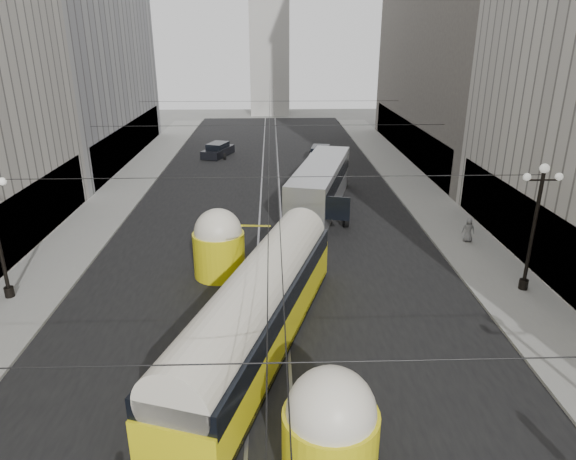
{
  "coord_description": "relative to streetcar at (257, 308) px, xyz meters",
  "views": [
    {
      "loc": [
        0.14,
        -4.46,
        12.03
      ],
      "look_at": [
        0.8,
        15.95,
        4.21
      ],
      "focal_mm": 32.0,
      "sensor_mm": 36.0,
      "label": 1
    }
  ],
  "objects": [
    {
      "name": "distant_tower",
      "position": [
        0.5,
        66.44,
        13.14
      ],
      "size": [
        6.0,
        6.0,
        31.36
      ],
      "color": "#B2AFA8",
      "rests_on": "ground"
    },
    {
      "name": "sidewalk_right",
      "position": [
        12.5,
        22.44,
        -1.75
      ],
      "size": [
        4.0,
        72.0,
        0.15
      ],
      "primitive_type": "cube",
      "color": "gray",
      "rests_on": "ground"
    },
    {
      "name": "lamppost_right_mid",
      "position": [
        13.1,
        4.44,
        1.92
      ],
      "size": [
        1.86,
        0.44,
        6.37
      ],
      "color": "black",
      "rests_on": "sidewalk_right"
    },
    {
      "name": "road",
      "position": [
        0.5,
        18.94,
        -1.83
      ],
      "size": [
        20.0,
        85.0,
        0.02
      ],
      "primitive_type": "cube",
      "color": "black",
      "rests_on": "ground"
    },
    {
      "name": "city_bus",
      "position": [
        4.19,
        18.15,
        -0.04
      ],
      "size": [
        5.85,
        13.29,
        3.27
      ],
      "color": "#A3A4A8",
      "rests_on": "ground"
    },
    {
      "name": "building_left_far",
      "position": [
        -19.49,
        34.44,
        12.48
      ],
      "size": [
        12.6,
        28.6,
        28.6
      ],
      "color": "#999999",
      "rests_on": "ground"
    },
    {
      "name": "sedan_white_far",
      "position": [
        5.57,
        33.01,
        -1.16
      ],
      "size": [
        2.75,
        4.93,
        1.47
      ],
      "color": "silver",
      "rests_on": "ground"
    },
    {
      "name": "sidewalk_left",
      "position": [
        -11.5,
        22.44,
        -1.75
      ],
      "size": [
        4.0,
        72.0,
        0.15
      ],
      "primitive_type": "cube",
      "color": "gray",
      "rests_on": "ground"
    },
    {
      "name": "catenary",
      "position": [
        0.62,
        17.93,
        4.06
      ],
      "size": [
        25.0,
        72.0,
        0.23
      ],
      "color": "black",
      "rests_on": "ground"
    },
    {
      "name": "pedestrian_sidewalk_right",
      "position": [
        12.56,
        10.75,
        -0.93
      ],
      "size": [
        0.82,
        0.61,
        1.49
      ],
      "primitive_type": "imported",
      "rotation": [
        0.0,
        0.0,
        2.9
      ],
      "color": "slate",
      "rests_on": "sidewalk_right"
    },
    {
      "name": "rail_left",
      "position": [
        -0.25,
        18.94,
        -1.83
      ],
      "size": [
        0.12,
        85.0,
        0.04
      ],
      "primitive_type": "cube",
      "color": "gray",
      "rests_on": "ground"
    },
    {
      "name": "sedan_dark_far",
      "position": [
        -4.99,
        35.37,
        -1.18
      ],
      "size": [
        3.26,
        4.88,
        1.43
      ],
      "color": "black",
      "rests_on": "ground"
    },
    {
      "name": "streetcar",
      "position": [
        0.0,
        0.0,
        0.0
      ],
      "size": [
        7.05,
        16.35,
        3.74
      ],
      "color": "yellow",
      "rests_on": "ground"
    },
    {
      "name": "rail_right",
      "position": [
        1.25,
        18.94,
        -1.83
      ],
      "size": [
        0.12,
        85.0,
        0.04
      ],
      "primitive_type": "cube",
      "color": "gray",
      "rests_on": "ground"
    }
  ]
}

